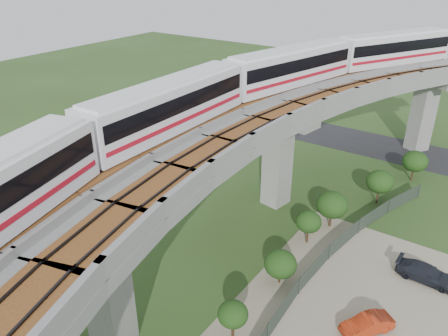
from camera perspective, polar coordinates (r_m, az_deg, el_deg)
The scene contains 13 objects.
ground at distance 36.23m, azimuth -2.65°, elevation -10.99°, with size 160.00×160.00×0.00m, color #2F461C.
asphalt_road at distance 59.83m, azimuth 14.91°, elevation 3.88°, with size 60.00×8.00×0.03m, color #232326.
viaduct at distance 29.61m, azimuth 2.94°, elevation 0.47°, with size 19.58×73.98×11.40m.
metro_train at distance 34.78m, azimuth 3.81°, elevation 10.18°, with size 13.49×61.01×3.64m.
fence at distance 32.11m, azimuth 11.93°, elevation -15.69°, with size 3.87×38.73×1.50m.
tree_0 at distance 50.03m, azimuth 23.69°, elevation 0.81°, with size 2.61×2.61×3.39m.
tree_1 at distance 44.19m, azimuth 19.70°, elevation -1.70°, with size 2.60×2.60×3.45m.
tree_2 at distance 39.24m, azimuth 13.95°, elevation -4.68°, with size 2.75×2.75×3.42m.
tree_3 at distance 36.83m, azimuth 11.00°, elevation -6.93°, with size 2.11×2.11×2.95m.
tree_4 at distance 32.57m, azimuth 7.38°, elevation -12.34°, with size 2.39×2.39×2.73m.
tree_5 at distance 27.77m, azimuth 1.17°, elevation -18.57°, with size 1.89×1.89×3.16m.
car_red at distance 30.98m, azimuth 18.17°, elevation -18.84°, with size 1.23×3.52×1.16m, color #9B270E.
car_dark at distance 36.41m, azimuth 24.88°, elevation -12.36°, with size 1.72×4.24×1.23m, color black.
Camera 1 is at (17.68, -22.79, 21.93)m, focal length 35.00 mm.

